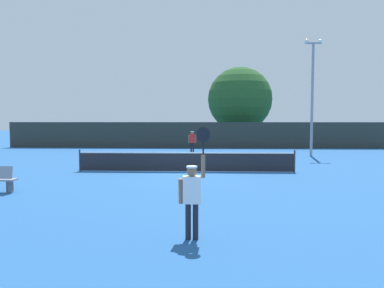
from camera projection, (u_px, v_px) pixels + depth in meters
name	position (u px, v px, depth m)	size (l,w,h in m)	color
ground_plane	(186.00, 172.00, 18.36)	(120.00, 120.00, 0.00)	#235693
tennis_net	(186.00, 161.00, 18.32)	(10.56, 0.08, 1.07)	#232328
perimeter_fence	(195.00, 135.00, 32.98)	(33.13, 0.12, 2.26)	#2D332D
player_serving	(192.00, 191.00, 8.05)	(0.67, 0.39, 2.43)	white
player_receiving	(192.00, 140.00, 27.29)	(0.57, 0.24, 1.67)	red
tennis_ball	(192.00, 174.00, 17.36)	(0.07, 0.07, 0.07)	#CCE033
light_pole	(312.00, 90.00, 25.55)	(1.18, 0.28, 7.93)	gray
large_tree	(240.00, 99.00, 37.96)	(6.46, 6.46, 7.75)	brown
parked_car_near	(120.00, 136.00, 39.04)	(2.26, 4.35, 1.69)	#B7B7BC
parked_car_mid	(216.00, 135.00, 40.43)	(2.22, 4.34, 1.69)	black
parked_car_far	(256.00, 135.00, 40.12)	(2.38, 4.39, 1.69)	white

